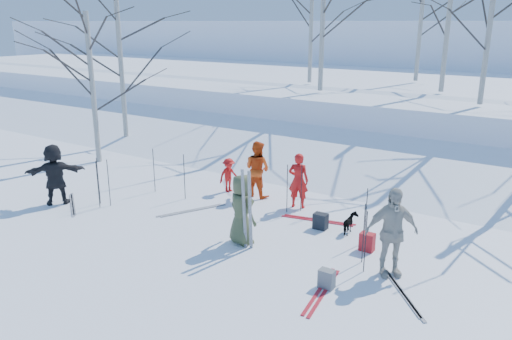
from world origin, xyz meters
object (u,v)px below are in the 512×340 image
Objects in this scene: skier_grey_west at (55,174)px; backpack_red at (367,242)px; skier_red_seated at (229,175)px; dog at (350,224)px; backpack_dark at (321,221)px; skier_olive_center at (242,210)px; skier_cream_east at (391,232)px; backpack_grey at (327,279)px; skier_redor_behind at (257,169)px; skier_red_north at (298,181)px.

backpack_red is at bearing 143.72° from skier_grey_west.
skier_red_seated reaches higher than dog.
dog is 1.50× the size of backpack_dark.
skier_grey_west is 7.48m from backpack_dark.
skier_olive_center is 2.92m from backpack_red.
backpack_grey is at bearing -163.54° from skier_cream_east.
skier_red_seated is 6.28m from skier_cream_east.
skier_olive_center is 2.74m from backpack_grey.
skier_olive_center is 3.94× the size of backpack_red.
skier_olive_center is at bearing -121.24° from skier_red_seated.
skier_redor_behind reaches higher than backpack_dark.
backpack_red is at bearing 163.30° from skier_redor_behind.
skier_cream_east is (3.40, -2.37, 0.16)m from skier_red_north.
dog is 2.75m from backpack_grey.
skier_redor_behind is 3.59m from dog.
skier_grey_west is 8.21m from dog.
skier_cream_east reaches higher than skier_grey_west.
skier_cream_east reaches higher than backpack_grey.
backpack_red is (-0.77, 0.80, -0.72)m from skier_cream_east.
skier_red_north is 2.19m from dog.
skier_red_seated is 4.43m from dog.
skier_grey_west reaches higher than skier_red_north.
skier_red_north is at bearing 125.90° from backpack_grey.
backpack_dark is at bearing -88.40° from skier_red_seated.
skier_red_north is at bearing -33.65° from dog.
skier_grey_west is at bearing 16.75° from skier_red_north.
skier_red_seated is at bearing 14.70° from skier_redor_behind.
backpack_red is 2.00m from backpack_grey.
skier_redor_behind reaches higher than dog.
backpack_dark is (1.16, 1.75, -0.63)m from skier_olive_center.
skier_olive_center is 3.39m from skier_cream_east.
backpack_red is at bearing 134.96° from skier_red_north.
skier_cream_east reaches higher than skier_red_seated.
skier_red_north reaches higher than skier_red_seated.
backpack_grey is at bearing 130.41° from skier_grey_west.
skier_grey_west is (-4.38, -3.65, 0.04)m from skier_redor_behind.
skier_redor_behind is (-1.45, 0.16, 0.06)m from skier_red_north.
skier_red_seated reaches higher than backpack_dark.
skier_redor_behind is 0.89× the size of skier_cream_east.
skier_cream_east is at bearing -46.17° from backpack_red.
dog reaches higher than backpack_grey.
backpack_dark is at bearing 162.22° from skier_redor_behind.
dog is 1.58× the size of backpack_grey.
skier_redor_behind is at bearing 170.73° from skier_grey_west.
skier_grey_west is at bearing 26.72° from skier_olive_center.
skier_redor_behind is (-1.49, 2.94, 0.00)m from skier_olive_center.
backpack_red is at bearing -135.13° from skier_olive_center.
dog is (7.76, 2.59, -0.62)m from skier_grey_west.
skier_olive_center is 4.35× the size of backpack_grey.
backpack_dark is (2.65, -1.18, -0.63)m from skier_redor_behind.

